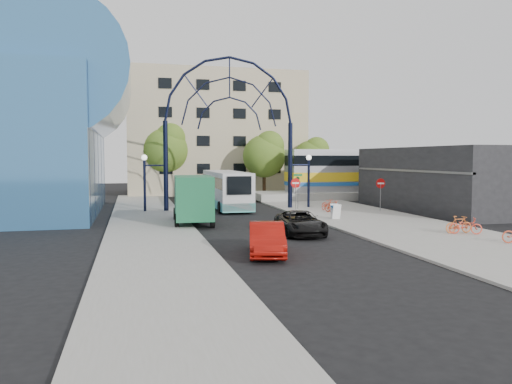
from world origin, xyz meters
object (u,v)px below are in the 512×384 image
object	(u,v)px
bike_near_a	(327,205)
do_not_enter_sign	(381,187)
bike_near_b	(333,206)
sandwich_board	(336,210)
tree_north_c	(313,157)
tree_north_b	(166,148)
stop_sign	(296,186)
tree_north_a	(265,154)
green_truck	(193,200)
gateway_arch	(230,102)
black_suv	(300,223)
train_car	(404,170)
city_bus	(226,189)
street_name_sign	(298,184)
bike_far_b	(459,225)
bike_far_a	(465,226)
red_sedan	(267,239)

from	to	relation	value
bike_near_a	do_not_enter_sign	bearing A→B (deg)	-17.07
bike_near_b	sandwich_board	bearing A→B (deg)	-135.64
tree_north_c	bike_near_a	world-z (taller)	tree_north_c
sandwich_board	tree_north_b	bearing A→B (deg)	111.59
tree_north_c	bike_near_b	size ratio (longest dim) A/B	4.10
stop_sign	tree_north_b	bearing A→B (deg)	115.83
sandwich_board	tree_north_a	bearing A→B (deg)	88.50
stop_sign	green_truck	xyz separation A→B (m)	(-8.62, -5.38, -0.47)
tree_north_c	bike_near_a	distance (m)	18.16
gateway_arch	black_suv	xyz separation A→B (m)	(1.34, -13.17, -7.91)
stop_sign	tree_north_c	bearing A→B (deg)	65.31
train_car	tree_north_c	world-z (taller)	tree_north_c
do_not_enter_sign	bike_near_b	distance (m)	4.34
train_car	bike_near_b	bearing A→B (deg)	-136.53
do_not_enter_sign	city_bus	size ratio (longest dim) A/B	0.22
tree_north_c	city_bus	xyz separation A→B (m)	(-12.04, -11.80, -2.69)
stop_sign	street_name_sign	xyz separation A→B (m)	(0.40, 0.60, 0.14)
tree_north_c	black_suv	size ratio (longest dim) A/B	1.40
bike_near_a	bike_far_b	size ratio (longest dim) A/B	1.05
do_not_enter_sign	bike_far_b	world-z (taller)	do_not_enter_sign
bike_far_a	red_sedan	bearing A→B (deg)	128.49
stop_sign	gateway_arch	bearing A→B (deg)	157.37
gateway_arch	tree_north_b	xyz separation A→B (m)	(-3.88, 15.93, -3.29)
street_name_sign	bike_near_a	world-z (taller)	street_name_sign
bike_far_a	bike_far_b	world-z (taller)	bike_far_b
bike_far_a	bike_far_b	distance (m)	0.36
gateway_arch	tree_north_a	bearing A→B (deg)	62.83
stop_sign	tree_north_a	xyz separation A→B (m)	(1.32, 13.93, 2.61)
street_name_sign	green_truck	bearing A→B (deg)	-146.47
stop_sign	street_name_sign	distance (m)	0.74
do_not_enter_sign	bike_near_b	bearing A→B (deg)	-174.28
stop_sign	train_car	distance (m)	18.22
bike_near_a	bike_far_a	bearing A→B (deg)	-82.05
sandwich_board	black_suv	distance (m)	6.69
tree_north_a	city_bus	bearing A→B (deg)	-121.65
sandwich_board	city_bus	size ratio (longest dim) A/B	0.09
bike_near_b	bike_far_a	size ratio (longest dim) A/B	0.94
do_not_enter_sign	bike_far_b	distance (m)	11.67
green_truck	do_not_enter_sign	bearing A→B (deg)	16.52
do_not_enter_sign	tree_north_b	world-z (taller)	tree_north_b
red_sedan	bike_near_a	world-z (taller)	red_sedan
bike_far_b	train_car	bearing A→B (deg)	-23.76
sandwich_board	red_sedan	bearing A→B (deg)	-126.46
do_not_enter_sign	sandwich_board	xyz separation A→B (m)	(-5.40, -4.02, -1.23)
gateway_arch	bike_near_a	world-z (taller)	gateway_arch
train_car	city_bus	size ratio (longest dim) A/B	2.26
tree_north_b	city_bus	xyz separation A→B (m)	(3.96, -13.80, -3.68)
tree_north_b	stop_sign	bearing A→B (deg)	-64.17
black_suv	tree_north_b	bearing A→B (deg)	104.83
tree_north_b	city_bus	world-z (taller)	tree_north_b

